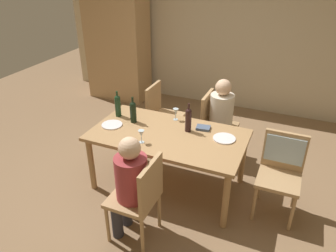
% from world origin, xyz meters
% --- Properties ---
extents(ground_plane, '(10.00, 10.00, 0.00)m').
position_xyz_m(ground_plane, '(0.00, 0.00, 0.00)').
color(ground_plane, '#846647').
extents(rear_room_partition, '(6.40, 0.12, 2.70)m').
position_xyz_m(rear_room_partition, '(0.00, 2.68, 1.35)').
color(rear_room_partition, beige).
rests_on(rear_room_partition, ground_plane).
extents(armoire_cabinet, '(1.18, 0.62, 2.18)m').
position_xyz_m(armoire_cabinet, '(-1.98, 2.23, 1.10)').
color(armoire_cabinet, tan).
rests_on(armoire_cabinet, ground_plane).
extents(dining_table, '(1.76, 0.96, 0.73)m').
position_xyz_m(dining_table, '(0.00, 0.00, 0.65)').
color(dining_table, '#A87F51').
rests_on(dining_table, ground_plane).
extents(chair_near, '(0.44, 0.44, 0.92)m').
position_xyz_m(chair_near, '(0.09, -0.86, 0.53)').
color(chair_near, tan).
rests_on(chair_near, ground_plane).
extents(chair_far_right, '(0.44, 0.44, 0.92)m').
position_xyz_m(chair_far_right, '(0.31, 0.86, 0.53)').
color(chair_far_right, tan).
rests_on(chair_far_right, ground_plane).
extents(chair_far_left, '(0.44, 0.44, 0.92)m').
position_xyz_m(chair_far_left, '(-0.48, 0.86, 0.53)').
color(chair_far_left, tan).
rests_on(chair_far_left, ground_plane).
extents(chair_right_end, '(0.44, 0.46, 0.92)m').
position_xyz_m(chair_right_end, '(1.26, 0.12, 0.59)').
color(chair_right_end, tan).
rests_on(chair_right_end, ground_plane).
extents(person_woman_host, '(0.35, 0.31, 1.14)m').
position_xyz_m(person_woman_host, '(-0.03, -0.86, 0.66)').
color(person_woman_host, '#33333D').
rests_on(person_woman_host, ground_plane).
extents(person_man_bearded, '(0.36, 0.31, 1.15)m').
position_xyz_m(person_man_bearded, '(0.42, 0.86, 0.66)').
color(person_man_bearded, '#33333D').
rests_on(person_man_bearded, ground_plane).
extents(wine_bottle_tall_green, '(0.08, 0.08, 0.33)m').
position_xyz_m(wine_bottle_tall_green, '(-0.50, 0.10, 0.87)').
color(wine_bottle_tall_green, black).
rests_on(wine_bottle_tall_green, dining_table).
extents(wine_bottle_dark_red, '(0.07, 0.07, 0.35)m').
position_xyz_m(wine_bottle_dark_red, '(0.19, 0.15, 0.88)').
color(wine_bottle_dark_red, black).
rests_on(wine_bottle_dark_red, dining_table).
extents(wine_bottle_short_olive, '(0.07, 0.07, 0.33)m').
position_xyz_m(wine_bottle_short_olive, '(-0.76, 0.17, 0.88)').
color(wine_bottle_short_olive, '#19381E').
rests_on(wine_bottle_short_olive, dining_table).
extents(wine_glass_near_left, '(0.07, 0.07, 0.15)m').
position_xyz_m(wine_glass_near_left, '(-0.05, 0.36, 0.83)').
color(wine_glass_near_left, silver).
rests_on(wine_glass_near_left, dining_table).
extents(wine_glass_centre, '(0.07, 0.07, 0.15)m').
position_xyz_m(wine_glass_centre, '(-0.19, -0.29, 0.83)').
color(wine_glass_centre, silver).
rests_on(wine_glass_centre, dining_table).
extents(dinner_plate_host, '(0.25, 0.25, 0.01)m').
position_xyz_m(dinner_plate_host, '(0.62, 0.14, 0.73)').
color(dinner_plate_host, white).
rests_on(dinner_plate_host, dining_table).
extents(dinner_plate_guest_left, '(0.25, 0.25, 0.01)m').
position_xyz_m(dinner_plate_guest_left, '(-0.70, -0.08, 0.73)').
color(dinner_plate_guest_left, white).
rests_on(dinner_plate_guest_left, dining_table).
extents(folded_napkin, '(0.17, 0.14, 0.03)m').
position_xyz_m(folded_napkin, '(0.33, 0.27, 0.74)').
color(folded_napkin, '#4C5B75').
rests_on(folded_napkin, dining_table).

